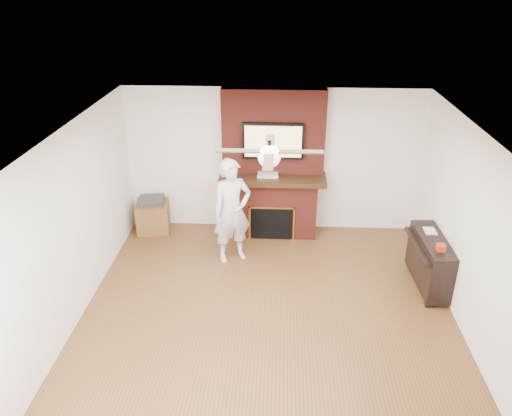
# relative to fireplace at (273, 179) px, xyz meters

# --- Properties ---
(room_shell) EXTENTS (5.36, 5.86, 2.86)m
(room_shell) POSITION_rel_fireplace_xyz_m (0.00, -2.55, 0.25)
(room_shell) COLOR #533318
(room_shell) RESTS_ON ground
(fireplace) EXTENTS (1.78, 0.64, 2.50)m
(fireplace) POSITION_rel_fireplace_xyz_m (0.00, 0.00, 0.00)
(fireplace) COLOR maroon
(fireplace) RESTS_ON ground
(tv) EXTENTS (1.00, 0.08, 0.60)m
(tv) POSITION_rel_fireplace_xyz_m (0.00, -0.05, 0.68)
(tv) COLOR black
(tv) RESTS_ON fireplace
(ceiling_fan) EXTENTS (1.21, 1.21, 0.31)m
(ceiling_fan) POSITION_rel_fireplace_xyz_m (-0.00, -2.55, 1.34)
(ceiling_fan) COLOR black
(ceiling_fan) RESTS_ON room_shell
(person) EXTENTS (0.73, 0.64, 1.68)m
(person) POSITION_rel_fireplace_xyz_m (-0.60, -0.96, -0.16)
(person) COLOR silver
(person) RESTS_ON ground
(side_table) EXTENTS (0.62, 0.62, 0.63)m
(side_table) POSITION_rel_fireplace_xyz_m (-2.10, -0.07, -0.71)
(side_table) COLOR brown
(side_table) RESTS_ON ground
(piano) EXTENTS (0.48, 1.19, 0.86)m
(piano) POSITION_rel_fireplace_xyz_m (2.31, -1.55, -0.58)
(piano) COLOR black
(piano) RESTS_ON ground
(cable_box) EXTENTS (0.35, 0.20, 0.05)m
(cable_box) POSITION_rel_fireplace_xyz_m (-0.08, -0.10, 0.11)
(cable_box) COLOR silver
(cable_box) RESTS_ON fireplace
(candle_orange) EXTENTS (0.07, 0.07, 0.12)m
(candle_orange) POSITION_rel_fireplace_xyz_m (-0.21, -0.24, -0.94)
(candle_orange) COLOR #CE5D18
(candle_orange) RESTS_ON ground
(candle_green) EXTENTS (0.07, 0.07, 0.10)m
(candle_green) POSITION_rel_fireplace_xyz_m (-0.12, -0.21, -0.95)
(candle_green) COLOR #517F32
(candle_green) RESTS_ON ground
(candle_cream) EXTENTS (0.08, 0.08, 0.12)m
(candle_cream) POSITION_rel_fireplace_xyz_m (0.11, -0.23, -0.94)
(candle_cream) COLOR beige
(candle_cream) RESTS_ON ground
(candle_blue) EXTENTS (0.06, 0.06, 0.08)m
(candle_blue) POSITION_rel_fireplace_xyz_m (0.18, -0.23, -0.95)
(candle_blue) COLOR #2D5989
(candle_blue) RESTS_ON ground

